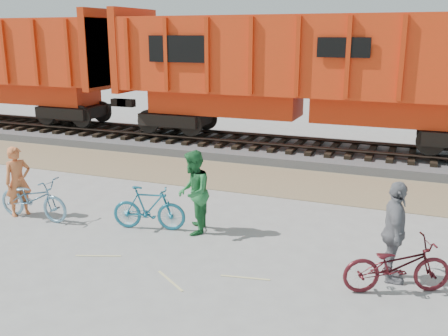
{
  "coord_description": "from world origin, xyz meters",
  "views": [
    {
      "loc": [
        4.62,
        -8.3,
        4.23
      ],
      "look_at": [
        0.76,
        1.5,
        1.4
      ],
      "focal_mm": 40.0,
      "sensor_mm": 36.0,
      "label": 1
    }
  ],
  "objects": [
    {
      "name": "gravel_strip",
      "position": [
        0.0,
        5.5,
        0.01
      ],
      "size": [
        120.0,
        3.0,
        0.02
      ],
      "primitive_type": "cube",
      "color": "#9A8560",
      "rests_on": "ground"
    },
    {
      "name": "ground",
      "position": [
        0.0,
        0.0,
        0.0
      ],
      "size": [
        120.0,
        120.0,
        0.0
      ],
      "primitive_type": "plane",
      "color": "#9E9E99",
      "rests_on": "ground"
    },
    {
      "name": "person_man",
      "position": [
        0.24,
        1.01,
        0.92
      ],
      "size": [
        0.93,
        1.06,
        1.84
      ],
      "primitive_type": "imported",
      "rotation": [
        0.0,
        0.0,
        -1.27
      ],
      "color": "#27783B",
      "rests_on": "ground"
    },
    {
      "name": "bicycle_blue",
      "position": [
        -3.62,
        0.39,
        0.51
      ],
      "size": [
        1.94,
        0.71,
        1.01
      ],
      "primitive_type": "imported",
      "rotation": [
        0.0,
        0.0,
        1.55
      ],
      "color": "#6895B0",
      "rests_on": "ground"
    },
    {
      "name": "person_solo",
      "position": [
        -4.12,
        0.49,
        0.84
      ],
      "size": [
        0.64,
        0.73,
        1.68
      ],
      "primitive_type": "imported",
      "rotation": [
        0.0,
        0.0,
        1.09
      ],
      "color": "#D06A38",
      "rests_on": "ground"
    },
    {
      "name": "hopper_car_center",
      "position": [
        0.91,
        9.0,
        3.01
      ],
      "size": [
        14.0,
        3.13,
        4.65
      ],
      "color": "black",
      "rests_on": "track"
    },
    {
      "name": "bicycle_teal",
      "position": [
        -0.76,
        0.81,
        0.5
      ],
      "size": [
        1.72,
        0.83,
        0.99
      ],
      "primitive_type": "imported",
      "rotation": [
        0.0,
        0.0,
        1.8
      ],
      "color": "#1C6A85",
      "rests_on": "ground"
    },
    {
      "name": "bicycle_maroon",
      "position": [
        4.52,
        -0.12,
        0.48
      ],
      "size": [
        1.93,
        1.33,
        0.96
      ],
      "primitive_type": "imported",
      "rotation": [
        0.0,
        0.0,
        1.99
      ],
      "color": "#4A1218",
      "rests_on": "ground"
    },
    {
      "name": "person_woman",
      "position": [
        4.42,
        0.28,
        0.91
      ],
      "size": [
        0.6,
        1.12,
        1.82
      ],
      "primitive_type": "imported",
      "rotation": [
        0.0,
        0.0,
        1.72
      ],
      "color": "slate",
      "rests_on": "ground"
    },
    {
      "name": "ballast_bed",
      "position": [
        0.0,
        9.0,
        0.15
      ],
      "size": [
        120.0,
        4.0,
        0.3
      ],
      "primitive_type": "cube",
      "color": "slate",
      "rests_on": "ground"
    },
    {
      "name": "track",
      "position": [
        0.0,
        9.0,
        0.47
      ],
      "size": [
        120.0,
        2.6,
        0.24
      ],
      "color": "black",
      "rests_on": "ballast_bed"
    }
  ]
}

